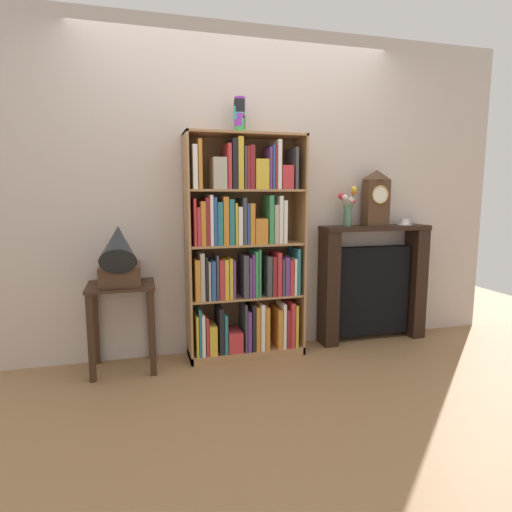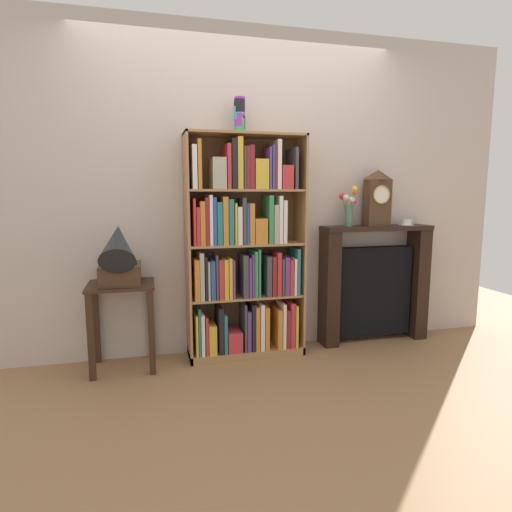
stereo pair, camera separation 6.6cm
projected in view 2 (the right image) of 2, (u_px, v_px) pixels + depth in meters
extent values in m
cube|color=#997047|center=(248.00, 358.00, 3.41)|extent=(7.52, 6.40, 0.02)
cube|color=beige|center=(253.00, 193.00, 3.51)|extent=(4.52, 0.08, 2.60)
cube|color=#A87A4C|center=(188.00, 250.00, 3.25)|extent=(0.02, 0.30, 1.75)
cube|color=#A87A4C|center=(299.00, 246.00, 3.47)|extent=(0.02, 0.30, 1.75)
cube|color=brown|center=(241.00, 246.00, 3.50)|extent=(0.92, 0.01, 1.75)
cube|color=#A87A4C|center=(245.00, 135.00, 3.23)|extent=(0.92, 0.30, 0.02)
cube|color=#A87A4C|center=(246.00, 350.00, 3.48)|extent=(0.92, 0.30, 0.06)
cube|color=gold|center=(196.00, 333.00, 3.32)|extent=(0.02, 0.21, 0.32)
cube|color=teal|center=(199.00, 330.00, 3.32)|extent=(0.02, 0.20, 0.37)
cube|color=white|center=(202.00, 333.00, 3.33)|extent=(0.03, 0.20, 0.32)
cube|color=#C63338|center=(206.00, 334.00, 3.34)|extent=(0.02, 0.20, 0.30)
cube|color=gold|center=(211.00, 337.00, 3.35)|extent=(0.06, 0.20, 0.23)
cube|color=black|center=(219.00, 328.00, 3.37)|extent=(0.04, 0.23, 0.37)
cube|color=teal|center=(224.00, 332.00, 3.38)|extent=(0.02, 0.22, 0.31)
cube|color=#C63338|center=(233.00, 339.00, 3.41)|extent=(0.11, 0.22, 0.16)
cube|color=#424247|center=(243.00, 325.00, 3.42)|extent=(0.02, 0.23, 0.38)
cube|color=#663884|center=(247.00, 329.00, 3.43)|extent=(0.03, 0.22, 0.33)
cube|color=black|center=(251.00, 325.00, 3.43)|extent=(0.03, 0.23, 0.37)
cube|color=orange|center=(255.00, 326.00, 3.44)|extent=(0.03, 0.23, 0.35)
cube|color=white|center=(259.00, 324.00, 3.46)|extent=(0.03, 0.25, 0.37)
cube|color=orange|center=(264.00, 326.00, 3.47)|extent=(0.03, 0.23, 0.35)
cube|color=orange|center=(276.00, 326.00, 3.49)|extent=(0.04, 0.23, 0.32)
cube|color=white|center=(281.00, 324.00, 3.49)|extent=(0.03, 0.20, 0.37)
cube|color=maroon|center=(285.00, 327.00, 3.50)|extent=(0.03, 0.20, 0.31)
cube|color=#C63338|center=(288.00, 322.00, 3.53)|extent=(0.04, 0.25, 0.37)
cube|color=gold|center=(292.00, 323.00, 3.54)|extent=(0.02, 0.25, 0.35)
cube|color=#A87A4C|center=(246.00, 296.00, 3.42)|extent=(0.89, 0.28, 0.02)
cube|color=orange|center=(196.00, 279.00, 3.26)|extent=(0.04, 0.20, 0.31)
cube|color=#B2A893|center=(201.00, 275.00, 3.28)|extent=(0.03, 0.23, 0.36)
cube|color=black|center=(204.00, 277.00, 3.30)|extent=(0.02, 0.26, 0.33)
cube|color=#B2A893|center=(208.00, 279.00, 3.29)|extent=(0.02, 0.21, 0.30)
cube|color=#2D519E|center=(211.00, 278.00, 3.30)|extent=(0.03, 0.24, 0.30)
cube|color=#424247|center=(215.00, 276.00, 3.30)|extent=(0.02, 0.22, 0.34)
cube|color=#C63338|center=(219.00, 278.00, 3.32)|extent=(0.04, 0.24, 0.31)
cube|color=gold|center=(224.00, 278.00, 3.32)|extent=(0.03, 0.22, 0.31)
cube|color=gold|center=(229.00, 277.00, 3.33)|extent=(0.02, 0.22, 0.31)
cube|color=#663884|center=(231.00, 277.00, 3.35)|extent=(0.02, 0.26, 0.30)
cube|color=#424247|center=(243.00, 275.00, 3.35)|extent=(0.04, 0.21, 0.33)
cube|color=#663884|center=(248.00, 276.00, 3.36)|extent=(0.02, 0.20, 0.31)
cube|color=#663884|center=(250.00, 274.00, 3.37)|extent=(0.02, 0.23, 0.34)
cube|color=#388E56|center=(253.00, 273.00, 3.38)|extent=(0.02, 0.24, 0.36)
cube|color=#388E56|center=(256.00, 272.00, 3.38)|extent=(0.02, 0.23, 0.38)
cube|color=#424247|center=(266.00, 275.00, 3.41)|extent=(0.04, 0.23, 0.32)
cube|color=maroon|center=(271.00, 275.00, 3.41)|extent=(0.03, 0.22, 0.31)
cube|color=#C63338|center=(276.00, 273.00, 3.42)|extent=(0.03, 0.23, 0.35)
cube|color=#424247|center=(279.00, 275.00, 3.45)|extent=(0.02, 0.26, 0.29)
cube|color=#663884|center=(283.00, 275.00, 3.44)|extent=(0.04, 0.23, 0.31)
cube|color=#C63338|center=(288.00, 276.00, 3.45)|extent=(0.03, 0.22, 0.28)
cube|color=white|center=(291.00, 275.00, 3.47)|extent=(0.02, 0.26, 0.29)
cube|color=teal|center=(294.00, 270.00, 3.47)|extent=(0.02, 0.24, 0.37)
cube|color=#A87A4C|center=(245.00, 244.00, 3.36)|extent=(0.89, 0.28, 0.02)
cube|color=#C63338|center=(193.00, 222.00, 3.20)|extent=(0.02, 0.22, 0.35)
cube|color=#C63338|center=(197.00, 226.00, 3.21)|extent=(0.03, 0.23, 0.29)
cube|color=orange|center=(201.00, 223.00, 3.21)|extent=(0.04, 0.21, 0.33)
cube|color=maroon|center=(206.00, 221.00, 3.23)|extent=(0.03, 0.23, 0.36)
cube|color=white|center=(210.00, 220.00, 3.22)|extent=(0.02, 0.20, 0.37)
cube|color=#2D519E|center=(213.00, 221.00, 3.25)|extent=(0.03, 0.24, 0.36)
cube|color=teal|center=(217.00, 223.00, 3.26)|extent=(0.04, 0.25, 0.32)
cube|color=orange|center=(224.00, 221.00, 3.25)|extent=(0.04, 0.20, 0.36)
cube|color=teal|center=(229.00, 221.00, 3.28)|extent=(0.04, 0.25, 0.34)
cube|color=gold|center=(234.00, 223.00, 3.27)|extent=(0.02, 0.21, 0.31)
cube|color=white|center=(237.00, 225.00, 3.29)|extent=(0.03, 0.22, 0.29)
cube|color=#424247|center=(242.00, 221.00, 3.29)|extent=(0.03, 0.23, 0.35)
cube|color=#2D519E|center=(245.00, 223.00, 3.31)|extent=(0.02, 0.25, 0.31)
cube|color=orange|center=(249.00, 223.00, 3.30)|extent=(0.04, 0.21, 0.31)
cube|color=orange|center=(258.00, 231.00, 3.33)|extent=(0.10, 0.22, 0.20)
cube|color=#388E56|center=(268.00, 219.00, 3.34)|extent=(0.03, 0.23, 0.37)
cube|color=#B2A893|center=(273.00, 224.00, 3.35)|extent=(0.04, 0.21, 0.30)
cube|color=white|center=(277.00, 219.00, 3.36)|extent=(0.03, 0.23, 0.37)
cube|color=white|center=(281.00, 221.00, 3.37)|extent=(0.03, 0.22, 0.33)
cube|color=#A87A4C|center=(245.00, 190.00, 3.29)|extent=(0.89, 0.28, 0.02)
cube|color=white|center=(193.00, 168.00, 3.16)|extent=(0.03, 0.25, 0.31)
cube|color=orange|center=(198.00, 165.00, 3.14)|extent=(0.03, 0.20, 0.35)
cube|color=#B2A893|center=(217.00, 174.00, 3.20)|extent=(0.10, 0.23, 0.23)
cube|color=#C63338|center=(227.00, 167.00, 3.21)|extent=(0.03, 0.23, 0.33)
cube|color=black|center=(232.00, 165.00, 3.22)|extent=(0.04, 0.24, 0.37)
cube|color=gold|center=(237.00, 164.00, 3.23)|extent=(0.04, 0.24, 0.38)
cube|color=#424247|center=(242.00, 169.00, 3.25)|extent=(0.02, 0.25, 0.31)
cube|color=maroon|center=(245.00, 168.00, 3.25)|extent=(0.02, 0.25, 0.31)
cube|color=maroon|center=(249.00, 168.00, 3.24)|extent=(0.03, 0.20, 0.32)
cube|color=gold|center=(259.00, 175.00, 3.27)|extent=(0.10, 0.22, 0.22)
cube|color=#663884|center=(267.00, 169.00, 3.27)|extent=(0.02, 0.21, 0.31)
cube|color=#2D519E|center=(270.00, 168.00, 3.29)|extent=(0.02, 0.23, 0.33)
cube|color=maroon|center=(272.00, 168.00, 3.31)|extent=(0.02, 0.26, 0.33)
cube|color=white|center=(275.00, 165.00, 3.31)|extent=(0.03, 0.26, 0.37)
cube|color=#C63338|center=(284.00, 178.00, 3.33)|extent=(0.09, 0.22, 0.18)
cube|color=#424247|center=(292.00, 169.00, 3.35)|extent=(0.02, 0.25, 0.32)
cylinder|color=black|center=(240.00, 127.00, 3.25)|extent=(0.08, 0.08, 0.10)
cylinder|color=green|center=(240.00, 125.00, 3.24)|extent=(0.08, 0.08, 0.10)
cylinder|color=black|center=(240.00, 123.00, 3.24)|extent=(0.08, 0.08, 0.10)
cylinder|color=purple|center=(240.00, 120.00, 3.24)|extent=(0.08, 0.08, 0.10)
cylinder|color=green|center=(240.00, 118.00, 3.24)|extent=(0.08, 0.08, 0.10)
cylinder|color=pink|center=(240.00, 116.00, 3.23)|extent=(0.08, 0.08, 0.10)
cylinder|color=#28B2B7|center=(239.00, 113.00, 3.23)|extent=(0.08, 0.08, 0.10)
cylinder|color=white|center=(240.00, 111.00, 3.23)|extent=(0.08, 0.08, 0.10)
cylinder|color=black|center=(239.00, 108.00, 3.23)|extent=(0.08, 0.08, 0.10)
cylinder|color=black|center=(240.00, 106.00, 3.22)|extent=(0.08, 0.08, 0.10)
cylinder|color=purple|center=(240.00, 104.00, 3.22)|extent=(0.08, 0.08, 0.10)
cube|color=#382316|center=(121.00, 285.00, 3.12)|extent=(0.47, 0.40, 0.02)
cube|color=#382316|center=(91.00, 337.00, 2.95)|extent=(0.04, 0.04, 0.63)
cube|color=#382316|center=(152.00, 333.00, 3.05)|extent=(0.04, 0.04, 0.63)
cube|color=#382316|center=(96.00, 323.00, 3.27)|extent=(0.04, 0.04, 0.63)
cube|color=#382316|center=(151.00, 319.00, 3.37)|extent=(0.04, 0.04, 0.63)
cube|color=#472D1C|center=(120.00, 274.00, 3.10)|extent=(0.29, 0.32, 0.14)
cylinder|color=black|center=(120.00, 263.00, 3.09)|extent=(0.24, 0.24, 0.01)
cylinder|color=#1E2328|center=(119.00, 261.00, 3.04)|extent=(0.03, 0.03, 0.06)
cone|color=#1E2328|center=(118.00, 243.00, 2.94)|extent=(0.25, 0.42, 0.41)
cube|color=black|center=(377.00, 228.00, 3.66)|extent=(0.98, 0.22, 0.04)
cube|color=black|center=(329.00, 289.00, 3.64)|extent=(0.12, 0.20, 0.98)
cube|color=black|center=(417.00, 284.00, 3.84)|extent=(0.12, 0.20, 0.98)
cube|color=black|center=(372.00, 291.00, 3.78)|extent=(0.70, 0.11, 0.79)
cube|color=#472D1C|center=(377.00, 203.00, 3.63)|extent=(0.21, 0.13, 0.39)
pyramid|color=#472D1C|center=(378.00, 175.00, 3.60)|extent=(0.21, 0.13, 0.08)
cylinder|color=silver|center=(381.00, 195.00, 3.56)|extent=(0.14, 0.01, 0.14)
torus|color=#B79347|center=(382.00, 195.00, 3.55)|extent=(0.16, 0.01, 0.16)
cylinder|color=#4C7A60|center=(349.00, 216.00, 3.58)|extent=(0.07, 0.07, 0.18)
cylinder|color=#4C753D|center=(345.00, 210.00, 3.59)|extent=(0.05, 0.03, 0.24)
sphere|color=red|center=(342.00, 196.00, 3.58)|extent=(0.06, 0.06, 0.06)
cylinder|color=#4C753D|center=(350.00, 212.00, 3.56)|extent=(0.01, 0.03, 0.21)
sphere|color=silver|center=(352.00, 200.00, 3.53)|extent=(0.05, 0.05, 0.05)
cylinder|color=#4C753D|center=(347.00, 211.00, 3.57)|extent=(0.04, 0.02, 0.23)
sphere|color=silver|center=(346.00, 197.00, 3.54)|extent=(0.05, 0.05, 0.05)
cylinder|color=#4C753D|center=(351.00, 213.00, 3.58)|extent=(0.05, 0.04, 0.20)
sphere|color=#EA4275|center=(355.00, 201.00, 3.56)|extent=(0.03, 0.03, 0.03)
cylinder|color=#4C753D|center=(351.00, 208.00, 3.59)|extent=(0.07, 0.01, 0.27)
sphere|color=orange|center=(355.00, 192.00, 3.58)|extent=(0.05, 0.05, 0.05)
cylinder|color=#4C753D|center=(351.00, 207.00, 3.54)|extent=(0.02, 0.08, 0.30)
sphere|color=yellow|center=(355.00, 189.00, 3.48)|extent=(0.05, 0.05, 0.05)
cylinder|color=white|center=(406.00, 225.00, 3.73)|extent=(0.13, 0.13, 0.01)
cylinder|color=white|center=(406.00, 222.00, 3.73)|extent=(0.08, 0.08, 0.05)
torus|color=white|center=(411.00, 221.00, 3.74)|extent=(0.04, 0.01, 0.04)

